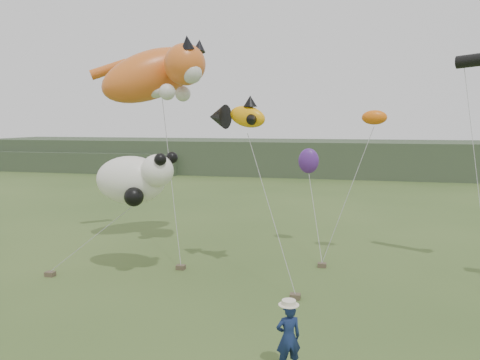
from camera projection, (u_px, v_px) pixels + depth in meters
name	position (u px, v px, depth m)	size (l,w,h in m)	color
ground	(265.00, 339.00, 13.55)	(120.00, 120.00, 0.00)	#385123
headland	(304.00, 158.00, 57.20)	(90.00, 13.00, 4.00)	#2D3D28
festival_attendant	(288.00, 337.00, 11.74)	(0.65, 0.42, 1.77)	#13224A
sandbag_anchors	(263.00, 277.00, 18.69)	(17.38, 4.23, 0.19)	brown
cat_kite	(158.00, 73.00, 22.91)	(6.91, 5.39, 3.99)	orange
fish_kite	(236.00, 116.00, 19.07)	(2.78, 1.81, 1.41)	#F6A20B
panda_kite	(135.00, 179.00, 19.13)	(3.48, 2.25, 2.16)	white
misc_kites	(329.00, 147.00, 22.47)	(4.08, 2.51, 3.08)	orange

